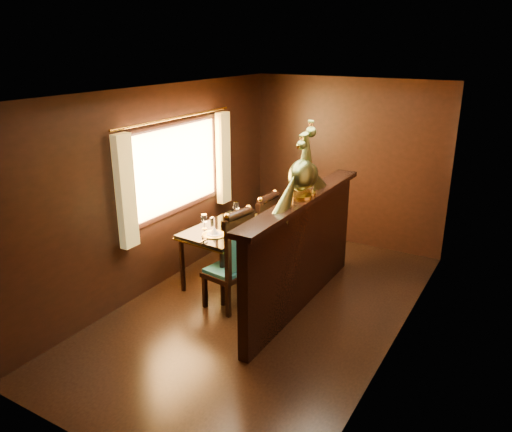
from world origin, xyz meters
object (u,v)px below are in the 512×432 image
object	(u,v)px
dining_table	(230,232)
chair_left	(234,258)
peacock_right	(308,164)
peacock_left	(302,161)
chair_right	(263,237)

from	to	relation	value
dining_table	chair_left	world-z (taller)	chair_left
chair_left	peacock_right	distance (m)	1.34
dining_table	peacock_left	world-z (taller)	peacock_left
peacock_right	chair_left	bearing A→B (deg)	-139.95
chair_right	chair_left	bearing A→B (deg)	-85.78
dining_table	chair_right	bearing A→B (deg)	23.68
dining_table	chair_right	size ratio (longest dim) A/B	1.08
chair_left	peacock_left	xyz separation A→B (m)	(0.64, 0.38, 1.12)
peacock_left	peacock_right	bearing A→B (deg)	90.00
dining_table	peacock_right	bearing A→B (deg)	0.59
peacock_left	chair_right	bearing A→B (deg)	151.95
dining_table	chair_right	world-z (taller)	chair_right
chair_left	chair_right	xyz separation A→B (m)	(-0.05, 0.74, -0.01)
peacock_left	peacock_right	size ratio (longest dim) A/B	1.18
chair_right	peacock_right	size ratio (longest dim) A/B	1.75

